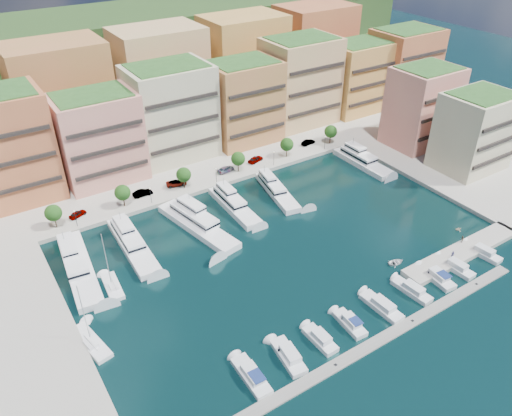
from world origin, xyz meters
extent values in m
plane|color=black|center=(0.00, 0.00, 0.00)|extent=(400.00, 400.00, 0.00)
cube|color=#9E998E|center=(0.00, 62.00, 0.00)|extent=(220.00, 64.00, 2.00)
cube|color=#9E998E|center=(62.00, -8.00, 0.00)|extent=(34.00, 76.00, 2.00)
cube|color=#1E3716|center=(0.00, 110.00, 0.00)|extent=(240.00, 40.00, 58.00)
cube|color=gray|center=(-3.00, -30.00, 0.00)|extent=(72.00, 2.20, 0.35)
cube|color=#9E998E|center=(30.00, -22.00, 0.00)|extent=(32.00, 5.00, 2.00)
cube|color=#C47241|center=(-44.00, 52.00, 14.00)|extent=(20.00, 16.00, 26.00)
cube|color=black|center=(-44.00, 43.75, 14.00)|extent=(18.40, 0.50, 0.90)
cube|color=#E0947D|center=(-23.00, 50.00, 12.00)|extent=(20.00, 15.00, 22.00)
cube|color=black|center=(-23.00, 42.25, 12.00)|extent=(18.40, 0.50, 0.90)
cube|color=#295421|center=(-23.00, 50.00, 23.40)|extent=(17.60, 13.20, 0.80)
cube|color=beige|center=(-2.00, 52.00, 13.50)|extent=(22.00, 16.00, 25.00)
cube|color=black|center=(-2.00, 43.75, 13.50)|extent=(20.24, 0.50, 0.90)
cube|color=#295421|center=(-2.00, 52.00, 26.40)|extent=(19.36, 14.08, 0.80)
cube|color=#C27148|center=(20.00, 50.00, 12.50)|extent=(20.00, 15.00, 23.00)
cube|color=black|center=(20.00, 42.25, 12.50)|extent=(18.40, 0.50, 0.90)
cube|color=#295421|center=(20.00, 50.00, 24.40)|extent=(17.60, 13.20, 0.80)
cube|color=tan|center=(42.00, 52.00, 14.00)|extent=(22.00, 16.00, 26.00)
cube|color=black|center=(42.00, 43.75, 14.00)|extent=(20.24, 0.50, 0.90)
cube|color=#295421|center=(42.00, 52.00, 27.40)|extent=(19.36, 14.08, 0.80)
cube|color=#DB9D50|center=(64.00, 50.00, 12.00)|extent=(20.00, 15.00, 22.00)
cube|color=black|center=(64.00, 42.25, 12.00)|extent=(18.40, 0.50, 0.90)
cube|color=#295421|center=(64.00, 50.00, 23.40)|extent=(17.60, 13.20, 0.80)
cube|color=#C47241|center=(84.00, 48.00, 13.00)|extent=(22.00, 16.00, 24.00)
cube|color=black|center=(84.00, 39.75, 13.00)|extent=(20.24, 0.50, 0.90)
cube|color=#295421|center=(84.00, 48.00, 25.40)|extent=(19.36, 14.08, 0.80)
cube|color=#E0947D|center=(62.00, 20.00, 12.00)|extent=(18.00, 14.00, 22.00)
cube|color=black|center=(62.00, 12.75, 12.00)|extent=(16.56, 0.50, 0.90)
cube|color=#295421|center=(62.00, 20.00, 23.40)|extent=(15.84, 12.32, 0.80)
cube|color=beige|center=(62.00, 2.00, 11.00)|extent=(18.00, 14.00, 20.00)
cube|color=black|center=(62.00, -5.25, 11.00)|extent=(16.56, 0.50, 0.90)
cube|color=#295421|center=(62.00, 2.00, 21.40)|extent=(15.84, 12.32, 0.80)
cube|color=#C27148|center=(-25.00, 74.00, 16.00)|extent=(26.00, 18.00, 30.00)
cube|color=tan|center=(5.00, 74.00, 16.00)|extent=(26.00, 18.00, 30.00)
cube|color=#DB9D50|center=(35.00, 74.00, 16.00)|extent=(26.00, 18.00, 30.00)
cube|color=#C47241|center=(65.00, 74.00, 16.00)|extent=(26.00, 18.00, 30.00)
cylinder|color=#473323|center=(-40.00, 33.50, 2.50)|extent=(0.24, 0.24, 3.00)
sphere|color=#154313|center=(-40.00, 33.50, 4.75)|extent=(3.80, 3.80, 3.80)
cylinder|color=#473323|center=(-24.00, 33.50, 2.50)|extent=(0.24, 0.24, 3.00)
sphere|color=#154313|center=(-24.00, 33.50, 4.75)|extent=(3.80, 3.80, 3.80)
cylinder|color=#473323|center=(-8.00, 33.50, 2.50)|extent=(0.24, 0.24, 3.00)
sphere|color=#154313|center=(-8.00, 33.50, 4.75)|extent=(3.80, 3.80, 3.80)
cylinder|color=#473323|center=(8.00, 33.50, 2.50)|extent=(0.24, 0.24, 3.00)
sphere|color=#154313|center=(8.00, 33.50, 4.75)|extent=(3.80, 3.80, 3.80)
cylinder|color=#473323|center=(24.00, 33.50, 2.50)|extent=(0.24, 0.24, 3.00)
sphere|color=#154313|center=(24.00, 33.50, 4.75)|extent=(3.80, 3.80, 3.80)
cylinder|color=#473323|center=(40.00, 33.50, 2.50)|extent=(0.24, 0.24, 3.00)
sphere|color=#154313|center=(40.00, 33.50, 4.75)|extent=(3.80, 3.80, 3.80)
cylinder|color=black|center=(-36.00, 31.20, 3.00)|extent=(0.10, 0.10, 4.00)
sphere|color=#FFF2CC|center=(-36.00, 31.20, 5.05)|extent=(0.30, 0.30, 0.30)
cylinder|color=black|center=(-18.00, 31.20, 3.00)|extent=(0.10, 0.10, 4.00)
sphere|color=#FFF2CC|center=(-18.00, 31.20, 5.05)|extent=(0.30, 0.30, 0.30)
cylinder|color=black|center=(0.00, 31.20, 3.00)|extent=(0.10, 0.10, 4.00)
sphere|color=#FFF2CC|center=(0.00, 31.20, 5.05)|extent=(0.30, 0.30, 0.30)
cylinder|color=black|center=(18.00, 31.20, 3.00)|extent=(0.10, 0.10, 4.00)
sphere|color=#FFF2CC|center=(18.00, 31.20, 5.05)|extent=(0.30, 0.30, 0.30)
cylinder|color=black|center=(36.00, 31.20, 3.00)|extent=(0.10, 0.10, 4.00)
sphere|color=#FFF2CC|center=(36.00, 31.20, 5.05)|extent=(0.30, 0.30, 0.30)
cube|color=white|center=(-40.01, 16.40, 0.35)|extent=(7.47, 25.56, 2.30)
cube|color=white|center=(-40.01, 18.92, 2.40)|extent=(5.43, 14.20, 1.80)
cube|color=black|center=(-40.01, 18.92, 2.40)|extent=(5.50, 14.26, 0.55)
cube|color=white|center=(-40.01, 20.94, 4.00)|extent=(3.71, 7.82, 1.40)
cylinder|color=#B2B2B7|center=(-40.01, 22.45, 5.60)|extent=(0.14, 0.14, 1.80)
cube|color=white|center=(-28.06, 17.68, 0.35)|extent=(5.56, 22.80, 2.30)
cube|color=white|center=(-28.06, 19.95, 2.40)|extent=(4.32, 12.59, 1.80)
cube|color=black|center=(-28.06, 19.95, 2.40)|extent=(4.38, 12.65, 0.55)
cube|color=white|center=(-28.06, 21.76, 4.00)|extent=(3.07, 6.90, 1.40)
cylinder|color=#B2B2B7|center=(-28.06, 23.11, 5.60)|extent=(0.14, 0.14, 1.80)
cube|color=black|center=(-28.06, 17.68, -0.10)|extent=(5.61, 22.86, 0.35)
cube|color=white|center=(-12.99, 16.72, 0.35)|extent=(9.38, 25.05, 2.30)
cube|color=white|center=(-12.99, 19.17, 2.40)|extent=(6.45, 14.02, 1.80)
cube|color=black|center=(-12.99, 19.17, 2.40)|extent=(6.52, 14.09, 0.55)
cube|color=white|center=(-12.99, 21.14, 4.00)|extent=(4.25, 7.79, 1.40)
cylinder|color=#B2B2B7|center=(-12.99, 22.61, 5.60)|extent=(0.14, 0.14, 1.80)
cube|color=white|center=(-1.76, 19.24, 0.35)|extent=(4.93, 19.66, 2.30)
cube|color=white|center=(-1.76, 21.19, 2.40)|extent=(3.87, 10.85, 1.80)
cube|color=black|center=(-1.76, 21.19, 2.40)|extent=(3.93, 10.91, 0.55)
cube|color=white|center=(-1.76, 22.75, 4.00)|extent=(2.77, 5.94, 1.40)
cylinder|color=#B2B2B7|center=(-1.76, 23.92, 5.60)|extent=(0.14, 0.14, 1.80)
cube|color=white|center=(10.84, 19.17, 0.35)|extent=(7.90, 20.10, 2.30)
cube|color=white|center=(10.84, 21.13, 2.40)|extent=(5.45, 11.27, 1.80)
cube|color=black|center=(10.84, 21.13, 2.40)|extent=(5.52, 11.34, 0.55)
cube|color=white|center=(10.84, 22.71, 4.00)|extent=(3.59, 6.27, 1.40)
cylinder|color=#B2B2B7|center=(10.84, 23.89, 5.60)|extent=(0.14, 0.14, 1.80)
cube|color=black|center=(10.84, 19.17, -0.10)|extent=(7.96, 20.16, 0.35)
cube|color=white|center=(40.03, 19.21, 0.35)|extent=(5.12, 19.62, 2.30)
cube|color=white|center=(40.03, 21.17, 2.40)|extent=(4.16, 10.80, 1.80)
cube|color=black|center=(40.03, 21.17, 2.40)|extent=(4.22, 10.86, 0.55)
cube|color=white|center=(40.03, 22.73, 4.00)|extent=(3.03, 5.90, 1.40)
cylinder|color=#B2B2B7|center=(40.03, 23.91, 5.60)|extent=(0.14, 0.14, 1.80)
cube|color=silver|center=(-24.78, -24.50, 0.25)|extent=(3.03, 8.87, 1.40)
cube|color=silver|center=(-24.78, -24.94, 1.55)|extent=(2.29, 4.28, 1.10)
cube|color=black|center=(-24.78, -23.18, 1.30)|extent=(2.01, 0.15, 0.55)
cube|color=navy|center=(-24.78, -26.08, 2.15)|extent=(2.03, 2.69, 0.12)
cube|color=silver|center=(-17.51, -24.50, 0.25)|extent=(3.83, 8.55, 1.40)
cube|color=silver|center=(-17.51, -24.91, 1.55)|extent=(2.67, 4.21, 1.10)
cube|color=black|center=(-17.51, -23.26, 1.30)|extent=(2.02, 0.35, 0.55)
cube|color=silver|center=(-10.82, -24.50, 0.25)|extent=(2.67, 7.08, 1.40)
cube|color=silver|center=(-10.82, -24.85, 1.55)|extent=(2.05, 3.41, 1.10)
cube|color=black|center=(-10.82, -23.44, 1.30)|extent=(1.86, 0.12, 0.55)
cube|color=silver|center=(-4.03, -24.50, 0.25)|extent=(3.04, 7.31, 1.40)
cube|color=silver|center=(-4.03, -24.86, 1.55)|extent=(2.22, 3.56, 1.10)
cube|color=black|center=(-4.03, -23.43, 1.30)|extent=(1.83, 0.23, 0.55)
cube|color=navy|center=(-4.03, -25.79, 2.15)|extent=(1.93, 2.27, 0.12)
cube|color=silver|center=(3.73, -24.50, 0.25)|extent=(3.09, 9.00, 1.40)
cube|color=silver|center=(3.73, -24.95, 1.55)|extent=(2.31, 4.35, 1.10)
cube|color=black|center=(3.73, -23.16, 1.30)|extent=(1.99, 0.17, 0.55)
cube|color=silver|center=(11.73, -24.50, 0.25)|extent=(3.16, 8.41, 1.40)
cube|color=silver|center=(11.73, -24.91, 1.55)|extent=(2.26, 4.10, 1.10)
cube|color=black|center=(11.73, -23.26, 1.30)|extent=(1.80, 0.25, 0.55)
cube|color=silver|center=(18.86, -24.50, 0.25)|extent=(3.48, 8.21, 1.40)
cube|color=silver|center=(18.86, -24.90, 1.55)|extent=(2.51, 4.01, 1.10)
cube|color=black|center=(18.86, -23.30, 1.30)|extent=(2.03, 0.27, 0.55)
cube|color=navy|center=(18.86, -25.94, 2.15)|extent=(2.17, 2.56, 0.12)
cube|color=silver|center=(24.52, -24.50, 0.25)|extent=(2.92, 8.09, 1.40)
cube|color=silver|center=(24.52, -24.90, 1.55)|extent=(2.15, 3.93, 1.10)
cube|color=black|center=(24.52, -23.30, 1.30)|extent=(1.79, 0.20, 0.55)
cube|color=silver|center=(33.22, -24.50, 0.25)|extent=(3.26, 8.21, 1.40)
cube|color=silver|center=(33.22, -24.90, 1.55)|extent=(2.30, 4.02, 1.10)
cube|color=black|center=(33.22, -23.30, 1.30)|extent=(1.77, 0.28, 0.55)
cube|color=white|center=(-43.97, -3.72, 0.20)|extent=(4.69, 10.48, 1.20)
cube|color=white|center=(-43.97, -4.74, 1.10)|extent=(2.13, 2.81, 0.60)
cylinder|color=#B2B2B7|center=(-43.97, -3.22, 6.80)|extent=(0.14, 0.14, 12.00)
cylinder|color=#B2B2B7|center=(-43.97, -5.24, 1.80)|extent=(0.97, 4.49, 0.10)
cube|color=white|center=(-36.08, 7.89, 0.20)|extent=(3.36, 8.44, 1.20)
cube|color=white|center=(-36.08, 7.07, 1.10)|extent=(1.78, 2.19, 0.60)
cylinder|color=#B2B2B7|center=(-36.08, 8.31, 6.80)|extent=(0.14, 0.14, 12.00)
cylinder|color=#B2B2B7|center=(-36.08, 6.66, 1.80)|extent=(0.40, 3.71, 0.10)
imported|color=silver|center=(15.74, -16.69, 0.36)|extent=(3.85, 3.07, 0.71)
imported|color=beige|center=(36.36, -15.97, 0.42)|extent=(1.83, 1.66, 0.83)
imported|color=gray|center=(-34.74, 35.08, 1.72)|extent=(4.53, 3.15, 1.43)
imported|color=gray|center=(-18.51, 35.55, 1.81)|extent=(4.93, 1.77, 1.62)
imported|color=gray|center=(-9.25, 35.61, 1.73)|extent=(5.71, 3.61, 1.47)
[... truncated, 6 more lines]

